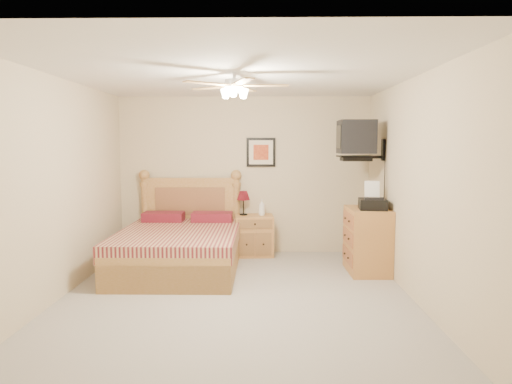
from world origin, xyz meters
TOP-DOWN VIEW (x-y plane):
  - floor at (0.00, 0.00)m, footprint 4.50×4.50m
  - ceiling at (0.00, 0.00)m, footprint 4.00×4.50m
  - wall_back at (0.00, 2.25)m, footprint 4.00×0.04m
  - wall_front at (0.00, -2.25)m, footprint 4.00×0.04m
  - wall_left at (-2.00, 0.00)m, footprint 0.04×4.50m
  - wall_right at (2.00, 0.00)m, footprint 0.04×4.50m
  - bed at (-0.86, 1.12)m, footprint 1.59×2.08m
  - nightstand at (0.16, 2.00)m, footprint 0.62×0.49m
  - table_lamp at (-0.00, 2.05)m, footprint 0.21×0.21m
  - lotion_bottle at (0.29, 2.02)m, footprint 0.12×0.12m
  - framed_picture at (0.27, 2.23)m, footprint 0.46×0.04m
  - dresser at (1.73, 1.08)m, footprint 0.53×0.76m
  - fax_machine at (1.76, 0.97)m, footprint 0.39×0.41m
  - magazine_lower at (1.71, 1.34)m, footprint 0.19×0.26m
  - magazine_upper at (1.73, 1.37)m, footprint 0.28×0.33m
  - wall_tv at (1.75, 1.34)m, footprint 0.56×0.46m
  - ceiling_fan at (0.00, -0.20)m, footprint 1.14×1.14m

SIDE VIEW (x-z plane):
  - floor at x=0.00m, z-range 0.00..0.00m
  - nightstand at x=0.16m, z-range 0.00..0.64m
  - dresser at x=1.73m, z-range 0.00..0.88m
  - bed at x=-0.86m, z-range 0.00..1.35m
  - lotion_bottle at x=0.29m, z-range 0.64..0.89m
  - table_lamp at x=0.00m, z-range 0.64..1.02m
  - magazine_lower at x=1.71m, z-range 0.88..0.91m
  - magazine_upper at x=1.73m, z-range 0.91..0.93m
  - fax_machine at x=1.76m, z-range 0.88..1.26m
  - wall_back at x=0.00m, z-range 0.00..2.50m
  - wall_front at x=0.00m, z-range 0.00..2.50m
  - wall_left at x=-2.00m, z-range 0.00..2.50m
  - wall_right at x=2.00m, z-range 0.00..2.50m
  - framed_picture at x=0.27m, z-range 1.39..1.85m
  - wall_tv at x=1.75m, z-range 1.52..2.10m
  - ceiling_fan at x=0.00m, z-range 2.22..2.50m
  - ceiling at x=0.00m, z-range 2.48..2.52m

